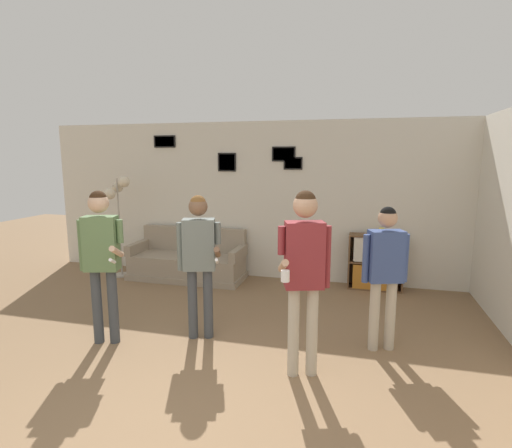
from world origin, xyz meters
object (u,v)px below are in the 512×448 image
(bookshelf, at_px, (375,262))
(person_player_foreground_center, at_px, (199,252))
(couch, at_px, (188,262))
(person_spectator_near_bookshelf, at_px, (385,264))
(person_watcher_holding_cup, at_px, (304,263))
(drinking_cup, at_px, (381,232))
(floor_lamp, at_px, (118,198))
(person_player_foreground_left, at_px, (101,250))

(bookshelf, bearing_deg, person_player_foreground_center, -130.90)
(person_player_foreground_center, bearing_deg, couch, 117.52)
(couch, relative_size, person_spectator_near_bookshelf, 1.26)
(person_watcher_holding_cup, xyz_separation_m, person_spectator_near_bookshelf, (0.77, 0.74, -0.16))
(couch, bearing_deg, bookshelf, 3.60)
(person_player_foreground_center, bearing_deg, drinking_cup, 48.17)
(floor_lamp, distance_m, person_player_foreground_center, 3.06)
(person_player_foreground_left, distance_m, person_watcher_holding_cup, 2.27)
(person_player_foreground_center, distance_m, person_spectator_near_bookshelf, 2.06)
(drinking_cup, bearing_deg, person_spectator_near_bookshelf, -91.67)
(couch, height_order, person_watcher_holding_cup, person_watcher_holding_cup)
(bookshelf, bearing_deg, person_player_foreground_left, -137.86)
(drinking_cup, bearing_deg, person_player_foreground_left, -138.49)
(couch, bearing_deg, person_spectator_near_bookshelf, -31.27)
(bookshelf, xyz_separation_m, person_player_foreground_left, (-3.03, -2.74, 0.64))
(couch, height_order, person_spectator_near_bookshelf, person_spectator_near_bookshelf)
(person_spectator_near_bookshelf, bearing_deg, floor_lamp, 158.42)
(couch, relative_size, floor_lamp, 1.12)
(person_player_foreground_left, xyz_separation_m, drinking_cup, (3.10, 2.74, -0.14))
(person_spectator_near_bookshelf, relative_size, drinking_cup, 13.97)
(bookshelf, xyz_separation_m, drinking_cup, (0.07, 0.00, 0.50))
(person_player_foreground_left, xyz_separation_m, person_spectator_near_bookshelf, (3.04, 0.62, -0.11))
(bookshelf, distance_m, person_player_foreground_center, 3.16)
(person_spectator_near_bookshelf, bearing_deg, drinking_cup, 88.33)
(couch, distance_m, person_player_foreground_left, 2.67)
(person_player_foreground_center, xyz_separation_m, drinking_cup, (2.10, 2.35, -0.09))
(person_player_foreground_left, bearing_deg, person_spectator_near_bookshelf, 11.59)
(bookshelf, distance_m, person_watcher_holding_cup, 3.04)
(person_player_foreground_left, height_order, person_watcher_holding_cup, person_watcher_holding_cup)
(person_spectator_near_bookshelf, distance_m, drinking_cup, 2.12)
(couch, xyz_separation_m, person_player_foreground_center, (1.12, -2.15, 0.75))
(bookshelf, height_order, drinking_cup, drinking_cup)
(person_spectator_near_bookshelf, bearing_deg, person_player_foreground_center, -173.58)
(couch, distance_m, floor_lamp, 1.65)
(person_watcher_holding_cup, bearing_deg, person_player_foreground_center, 157.99)
(couch, height_order, bookshelf, bookshelf)
(person_player_foreground_center, xyz_separation_m, person_watcher_holding_cup, (1.27, -0.51, 0.09))
(bookshelf, bearing_deg, floor_lamp, -174.85)
(floor_lamp, xyz_separation_m, drinking_cup, (4.43, 0.39, -0.46))
(couch, xyz_separation_m, floor_lamp, (-1.20, -0.19, 1.12))
(floor_lamp, xyz_separation_m, person_watcher_holding_cup, (3.59, -2.47, -0.28))
(bookshelf, height_order, person_player_foreground_center, person_player_foreground_center)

